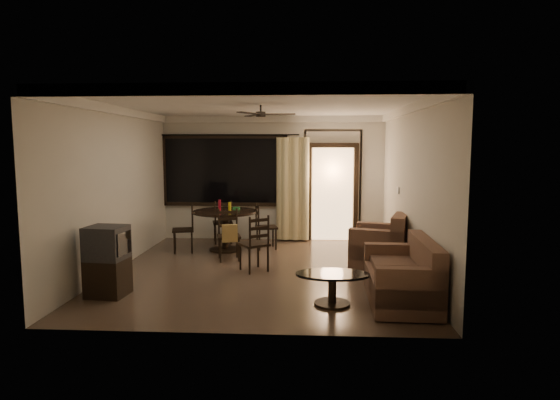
# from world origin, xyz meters

# --- Properties ---
(ground) EXTENTS (5.50, 5.50, 0.00)m
(ground) POSITION_xyz_m (0.00, 0.00, 0.00)
(ground) COLOR #7F6651
(ground) RESTS_ON ground
(room_shell) EXTENTS (5.50, 6.70, 5.50)m
(room_shell) POSITION_xyz_m (0.59, 1.77, 1.83)
(room_shell) COLOR beige
(room_shell) RESTS_ON ground
(dining_table) EXTENTS (1.31, 1.31, 1.04)m
(dining_table) POSITION_xyz_m (-0.89, 1.53, 0.64)
(dining_table) COLOR black
(dining_table) RESTS_ON ground
(dining_chair_west) EXTENTS (0.51, 0.51, 0.95)m
(dining_chair_west) POSITION_xyz_m (-1.70, 1.33, 0.28)
(dining_chair_west) COLOR black
(dining_chair_west) RESTS_ON ground
(dining_chair_east) EXTENTS (0.51, 0.51, 0.95)m
(dining_chair_east) POSITION_xyz_m (-0.08, 1.73, 0.28)
(dining_chair_east) COLOR black
(dining_chair_east) RESTS_ON ground
(dining_chair_south) EXTENTS (0.51, 0.55, 0.95)m
(dining_chair_south) POSITION_xyz_m (-0.68, 0.70, 0.31)
(dining_chair_south) COLOR black
(dining_chair_south) RESTS_ON ground
(dining_chair_north) EXTENTS (0.51, 0.51, 0.95)m
(dining_chair_north) POSITION_xyz_m (-1.08, 2.29, 0.28)
(dining_chair_north) COLOR black
(dining_chair_north) RESTS_ON ground
(tv_cabinet) EXTENTS (0.57, 0.52, 1.00)m
(tv_cabinet) POSITION_xyz_m (-2.05, -1.49, 0.50)
(tv_cabinet) COLOR black
(tv_cabinet) RESTS_ON ground
(sofa) EXTENTS (0.90, 1.62, 0.85)m
(sofa) POSITION_xyz_m (2.11, -1.55, 0.34)
(sofa) COLOR #482F21
(sofa) RESTS_ON ground
(armchair) EXTENTS (1.14, 1.14, 0.92)m
(armchair) POSITION_xyz_m (2.11, 0.36, 0.38)
(armchair) COLOR #482F21
(armchair) RESTS_ON ground
(coffee_table) EXTENTS (0.99, 0.59, 0.43)m
(coffee_table) POSITION_xyz_m (1.12, -1.70, 0.29)
(coffee_table) COLOR black
(coffee_table) RESTS_ON ground
(side_chair) EXTENTS (0.60, 0.60, 0.97)m
(side_chair) POSITION_xyz_m (-0.12, -0.04, 0.29)
(side_chair) COLOR black
(side_chair) RESTS_ON ground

